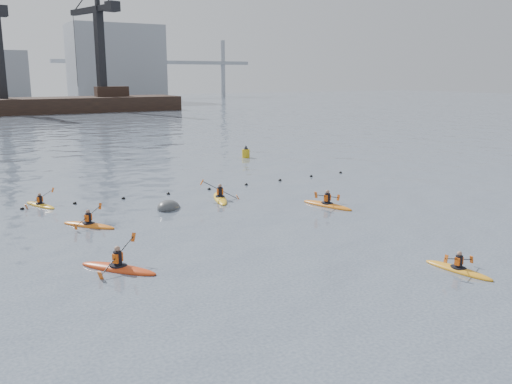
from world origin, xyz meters
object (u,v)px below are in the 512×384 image
mooring_buoy (169,208)px  nav_buoy (246,153)px  kayaker_3 (220,198)px  kayaker_2 (89,224)px  kayaker_1 (458,269)px  kayaker_4 (327,204)px  kayaker_0 (118,267)px  kayaker_5 (40,205)px

mooring_buoy → nav_buoy: bearing=47.9°
kayaker_3 → kayaker_2: bearing=-147.1°
kayaker_1 → kayaker_4: kayaker_4 is taller
kayaker_4 → mooring_buoy: kayaker_4 is taller
mooring_buoy → nav_buoy: nav_buoy is taller
kayaker_1 → nav_buoy: 32.21m
kayaker_2 → nav_buoy: (18.96, 16.95, 0.31)m
kayaker_0 → kayaker_2: (0.54, 7.23, -0.01)m
kayaker_5 → nav_buoy: nav_buoy is taller
kayaker_0 → kayaker_1: kayaker_0 is taller
kayaker_4 → kayaker_5: 17.44m
kayaker_2 → kayaker_0: bearing=-132.7°
kayaker_0 → kayaker_5: kayaker_0 is taller
kayaker_3 → kayaker_5: size_ratio=1.27×
kayaker_4 → mooring_buoy: bearing=-43.1°
kayaker_0 → kayaker_4: 14.81m
kayaker_3 → nav_buoy: size_ratio=2.67×
kayaker_5 → nav_buoy: size_ratio=2.11×
kayaker_1 → kayaker_5: 24.09m
kayaker_4 → kayaker_2: bearing=-27.5°
kayaker_0 → kayaker_4: size_ratio=0.90×
mooring_buoy → nav_buoy: size_ratio=1.51×
kayaker_2 → kayaker_5: size_ratio=1.02×
kayaker_0 → kayaker_3: kayaker_3 is taller
kayaker_1 → kayaker_5: kayaker_5 is taller
kayaker_1 → kayaker_3: kayaker_3 is taller
kayaker_3 → nav_buoy: 17.97m
kayaker_3 → mooring_buoy: bearing=-152.2°
mooring_buoy → kayaker_4: bearing=-27.1°
kayaker_2 → kayaker_3: (8.79, 2.14, 0.01)m
mooring_buoy → kayaker_5: bearing=145.5°
kayaker_1 → nav_buoy: size_ratio=2.26×
kayaker_1 → mooring_buoy: size_ratio=1.49×
kayaker_0 → kayaker_5: bearing=55.9°
mooring_buoy → nav_buoy: 20.71m
kayaker_4 → nav_buoy: nav_buoy is taller
kayaker_0 → kayaker_2: 7.25m
kayaker_2 → mooring_buoy: 5.33m
kayaker_1 → kayaker_2: 18.28m
kayaker_5 → mooring_buoy: (6.54, -4.50, -0.09)m
kayaker_0 → kayaker_4: bearing=-20.5°
kayaker_1 → kayaker_2: (-11.34, 14.34, 0.01)m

